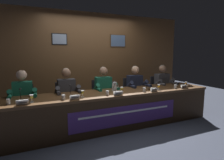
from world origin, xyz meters
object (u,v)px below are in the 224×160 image
conference_table (115,103)px  juice_glass_far_left (32,97)px  microphone_right (148,86)px  chair_right (132,96)px  nameplate_far_right (184,86)px  juice_glass_center (122,89)px  juice_glass_right (159,86)px  microphone_center (114,88)px  juice_glass_far_right (186,83)px  microphone_far_left (21,97)px  water_cup_far_left (8,102)px  panelist_right (136,87)px  chair_center (102,99)px  water_pitcher_central (114,87)px  nameplate_left (75,97)px  water_cup_center (107,93)px  chair_far_left (24,108)px  juice_glass_left (83,92)px  water_cup_right (144,90)px  panelist_far_right (164,84)px  panelist_left (67,93)px  water_cup_left (63,98)px  nameplate_far_left (22,102)px  nameplate_center (118,93)px  microphone_left (71,92)px  panelist_far_left (23,96)px  nameplate_right (154,90)px  panelist_center (105,89)px

conference_table → juice_glass_far_left: (-1.54, -0.08, 0.30)m
conference_table → microphone_right: size_ratio=20.89×
chair_right → nameplate_far_right: bearing=-47.4°
juice_glass_center → juice_glass_right: bearing=-3.9°
microphone_center → juice_glass_far_right: (1.80, -0.17, 0.01)m
microphone_far_left → microphone_right: bearing=0.7°
water_cup_far_left → panelist_right: bearing=12.3°
chair_center → microphone_right: microphone_right is taller
microphone_center → water_pitcher_central: size_ratio=1.03×
chair_center → juice_glass_far_right: chair_center is taller
nameplate_left → water_cup_center: (0.65, 0.09, -0.00)m
chair_far_left → juice_glass_left: chair_far_left is taller
panelist_right → water_cup_right: (-0.22, -0.67, 0.06)m
water_cup_right → panelist_far_right: panelist_far_right is taller
chair_right → water_cup_right: (-0.22, -0.87, 0.34)m
panelist_left → water_cup_left: (-0.19, -0.66, 0.06)m
conference_table → chair_far_left: chair_far_left is taller
nameplate_far_left → panelist_left: bearing=41.3°
juice_glass_far_left → juice_glass_center: same height
juice_glass_center → chair_right: 1.13m
nameplate_center → microphone_center: 0.33m
juice_glass_left → panelist_right: (1.52, 0.60, -0.11)m
microphone_left → microphone_right: same height
water_cup_center → water_pitcher_central: water_pitcher_central is taller
nameplate_center → water_cup_center: 0.21m
juice_glass_center → water_cup_center: size_ratio=1.46×
water_cup_far_left → juice_glass_far_right: (3.72, -0.01, 0.05)m
microphone_right → water_pitcher_central: (-0.78, 0.11, 0.02)m
panelist_right → nameplate_far_right: panelist_right is taller
panelist_far_left → water_cup_left: 0.93m
conference_table → microphone_right: 0.91m
juice_glass_right → panelist_left: bearing=160.7°
water_cup_left → chair_center: bearing=39.6°
microphone_left → nameplate_right: bearing=-10.0°
juice_glass_far_left → water_pitcher_central: size_ratio=0.59×
microphone_left → chair_center: microphone_left is taller
microphone_far_left → panelist_center: panelist_center is taller
water_cup_left → nameplate_far_right: size_ratio=0.49×
chair_far_left → juice_glass_far_right: size_ratio=7.23×
panelist_far_left → nameplate_right: bearing=-16.5°
juice_glass_right → panelist_far_left: bearing=166.5°
water_cup_far_left → panelist_center: panelist_center is taller
panelist_center → panelist_far_right: same height
nameplate_far_left → nameplate_center: (1.65, -0.02, -0.00)m
chair_far_left → microphone_far_left: bearing=-91.6°
microphone_far_left → juice_glass_right: size_ratio=1.74×
juice_glass_right → microphone_far_left: bearing=176.8°
chair_far_left → panelist_right: panelist_right is taller
water_cup_left → microphone_center: (1.08, 0.23, 0.04)m
juice_glass_right → juice_glass_left: bearing=178.3°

